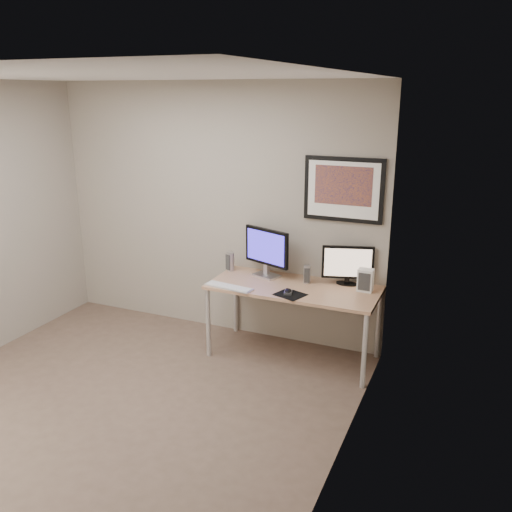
# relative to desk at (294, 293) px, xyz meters

# --- Properties ---
(floor) EXTENTS (3.60, 3.60, 0.00)m
(floor) POSITION_rel_desk_xyz_m (-1.00, -1.35, -0.66)
(floor) COLOR brown
(floor) RESTS_ON ground
(room) EXTENTS (3.60, 3.60, 3.60)m
(room) POSITION_rel_desk_xyz_m (-1.00, -0.90, 0.98)
(room) COLOR white
(room) RESTS_ON ground
(desk) EXTENTS (1.60, 0.70, 0.73)m
(desk) POSITION_rel_desk_xyz_m (0.00, 0.00, 0.00)
(desk) COLOR #A56F4F
(desk) RESTS_ON floor
(framed_art) EXTENTS (0.75, 0.04, 0.60)m
(framed_art) POSITION_rel_desk_xyz_m (0.35, 0.33, 0.96)
(framed_art) COLOR black
(framed_art) RESTS_ON room
(monitor_large) EXTENTS (0.51, 0.25, 0.49)m
(monitor_large) POSITION_rel_desk_xyz_m (-0.35, 0.16, 0.34)
(monitor_large) COLOR #B7B7BC
(monitor_large) RESTS_ON desk
(monitor_tv) EXTENTS (0.47, 0.17, 0.38)m
(monitor_tv) POSITION_rel_desk_xyz_m (0.45, 0.24, 0.27)
(monitor_tv) COLOR black
(monitor_tv) RESTS_ON desk
(speaker_left) EXTENTS (0.10, 0.10, 0.19)m
(speaker_left) POSITION_rel_desk_xyz_m (-0.75, 0.19, 0.16)
(speaker_left) COLOR #B7B7BC
(speaker_left) RESTS_ON desk
(speaker_right) EXTENTS (0.09, 0.09, 0.17)m
(speaker_right) POSITION_rel_desk_xyz_m (0.08, 0.14, 0.15)
(speaker_right) COLOR #B7B7BC
(speaker_right) RESTS_ON desk
(keyboard) EXTENTS (0.49, 0.19, 0.02)m
(keyboard) POSITION_rel_desk_xyz_m (-0.55, -0.28, 0.07)
(keyboard) COLOR silver
(keyboard) RESTS_ON desk
(mousepad) EXTENTS (0.31, 0.29, 0.00)m
(mousepad) POSITION_rel_desk_xyz_m (0.04, -0.22, 0.07)
(mousepad) COLOR black
(mousepad) RESTS_ON desk
(mouse) EXTENTS (0.09, 0.12, 0.04)m
(mouse) POSITION_rel_desk_xyz_m (0.02, -0.20, 0.09)
(mouse) COLOR black
(mouse) RESTS_ON mousepad
(fan_unit) EXTENTS (0.14, 0.10, 0.21)m
(fan_unit) POSITION_rel_desk_xyz_m (0.64, 0.14, 0.17)
(fan_unit) COLOR white
(fan_unit) RESTS_ON desk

